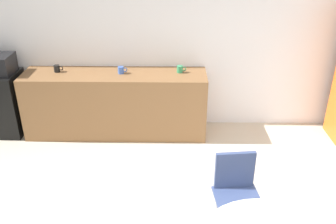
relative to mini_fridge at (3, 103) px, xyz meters
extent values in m
cube|color=silver|center=(2.39, 0.35, 0.85)|extent=(6.00, 0.10, 2.60)
cube|color=brown|center=(1.61, 0.00, 0.00)|extent=(2.51, 0.60, 0.90)
cube|color=black|center=(0.00, 0.00, 0.00)|extent=(0.54, 0.54, 0.90)
cylinder|color=silver|center=(3.15, -1.85, -0.24)|extent=(0.02, 0.02, 0.42)
cylinder|color=silver|center=(2.84, -1.88, -0.24)|extent=(0.02, 0.02, 0.42)
cube|color=#384772|center=(3.01, -2.02, -0.01)|extent=(0.46, 0.46, 0.03)
cube|color=#384772|center=(2.99, -1.83, 0.19)|extent=(0.38, 0.08, 0.38)
cylinder|color=black|center=(0.82, 0.06, 0.50)|extent=(0.08, 0.08, 0.09)
torus|color=black|center=(0.87, 0.06, 0.50)|extent=(0.06, 0.01, 0.06)
cylinder|color=#3F66BF|center=(1.70, 0.02, 0.50)|extent=(0.08, 0.08, 0.09)
torus|color=#3F66BF|center=(1.76, 0.02, 0.50)|extent=(0.06, 0.01, 0.06)
cylinder|color=#338C59|center=(2.50, 0.06, 0.50)|extent=(0.08, 0.08, 0.09)
torus|color=#338C59|center=(2.56, 0.06, 0.50)|extent=(0.06, 0.01, 0.06)
camera|label=1|loc=(2.41, -4.72, 2.25)|focal=39.78mm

